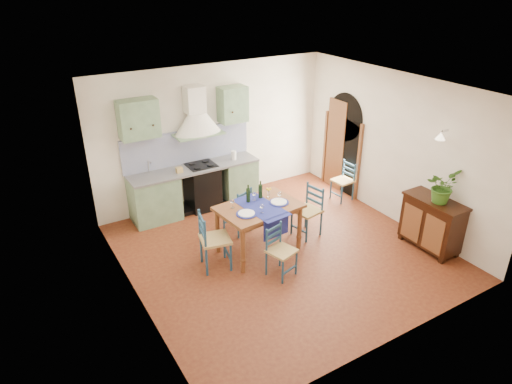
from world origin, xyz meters
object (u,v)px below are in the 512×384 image
at_px(dining_table, 259,211).
at_px(sideboard, 432,222).
at_px(chair_near, 280,251).
at_px(potted_plant, 442,186).

relative_size(dining_table, sideboard, 1.36).
xyz_separation_m(dining_table, sideboard, (2.56, -1.46, -0.25)).
height_order(dining_table, chair_near, dining_table).
bearing_deg(chair_near, potted_plant, -16.18).
relative_size(chair_near, potted_plant, 1.48).
bearing_deg(dining_table, potted_plant, -30.95).
bearing_deg(dining_table, sideboard, -29.68).
xyz_separation_m(sideboard, potted_plant, (-0.01, -0.07, 0.71)).
height_order(sideboard, potted_plant, potted_plant).
bearing_deg(potted_plant, chair_near, 163.82).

